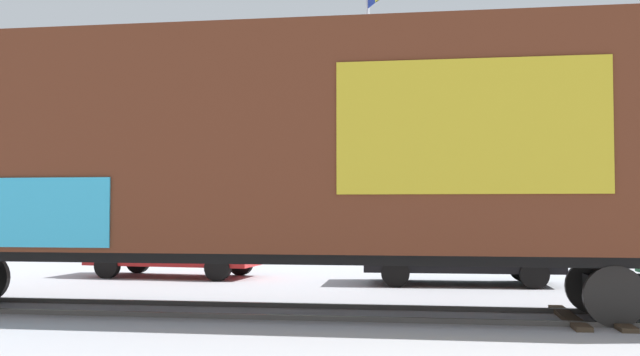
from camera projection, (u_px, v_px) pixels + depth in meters
name	position (u px, v px, depth m)	size (l,w,h in m)	color
ground_plane	(242.00, 312.00, 12.43)	(260.00, 260.00, 0.00)	#B2B5BC
track	(363.00, 313.00, 12.11)	(59.99, 5.10, 0.08)	#4C4742
freight_car	(262.00, 148.00, 12.48)	(18.05, 3.83, 4.91)	#5B2B19
flagpole	(371.00, 78.00, 24.37)	(0.81, 1.44, 9.64)	silver
hillside	(435.00, 185.00, 74.90)	(143.37, 35.46, 12.83)	slate
parked_car_red	(174.00, 244.00, 18.99)	(4.45, 1.96, 1.71)	#B21E1E
parked_car_black	(458.00, 246.00, 17.15)	(4.61, 2.27, 1.79)	black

